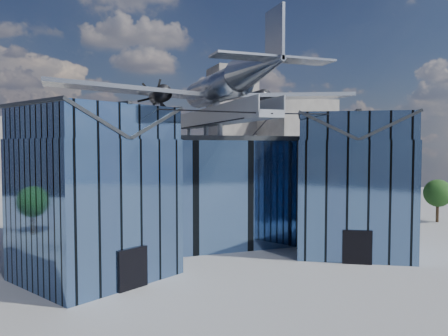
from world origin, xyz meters
name	(u,v)px	position (x,y,z in m)	size (l,w,h in m)	color
ground_plane	(232,259)	(0.00, 0.00, 0.00)	(120.00, 120.00, 0.00)	gray
museum	(210,184)	(0.00, 5.82, 5.54)	(32.88, 24.50, 17.60)	#4B6B9A
bg_towers	(144,140)	(1.45, 50.49, 10.01)	(77.00, 24.50, 26.00)	gray
tree_side_e	(438,193)	(28.86, 7.61, 3.43)	(3.95, 3.95, 5.06)	#302113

